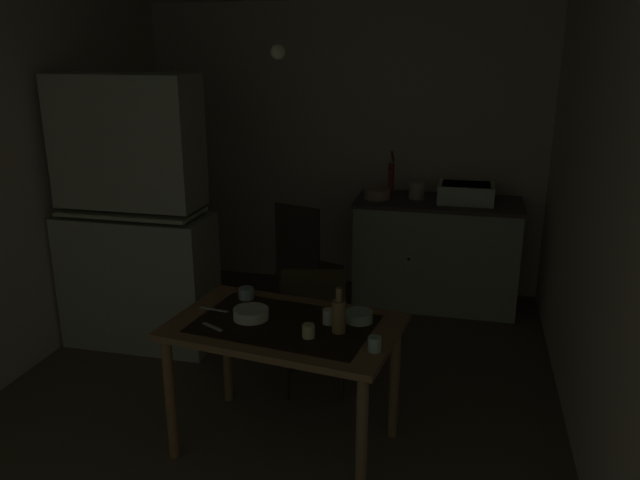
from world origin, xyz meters
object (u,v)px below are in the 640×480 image
Objects in this scene: mug_tall at (329,317)px; dining_table at (285,340)px; hand_pump at (391,177)px; sink_basin at (466,193)px; mixing_bowl_counter at (377,194)px; serving_bowl_wide at (251,314)px; chair_by_counter at (305,263)px; glass_bottle at (339,315)px; hutch_cabinet at (135,224)px; chair_far_side at (315,323)px.

dining_table is at bearing -166.47° from mug_tall.
dining_table is at bearing -96.50° from hand_pump.
sink_basin reaches higher than mixing_bowl_counter.
serving_bowl_wide is at bearing -175.57° from mug_tall.
dining_table is 6.69× the size of serving_bowl_wide.
glass_bottle is (0.60, -1.62, 0.33)m from chair_by_counter.
hutch_cabinet is 1.98m from glass_bottle.
dining_table is 1.28× the size of chair_by_counter.
mixing_bowl_counter is at bearing 37.73° from hutch_cabinet.
mug_tall is (0.23, 0.05, 0.14)m from dining_table.
hand_pump is at bearing 43.57° from mixing_bowl_counter.
chair_far_side is (0.02, 0.60, -0.17)m from dining_table.
hutch_cabinet is 1.55m from serving_bowl_wide.
mixing_bowl_counter is 0.22× the size of chair_by_counter.
serving_bowl_wide is (1.20, -0.97, -0.14)m from hutch_cabinet.
mixing_bowl_counter reaches higher than glass_bottle.
chair_far_side is 0.78m from glass_bottle.
hutch_cabinet is 1.87m from mug_tall.
mug_tall is at bearing 13.53° from dining_table.
hand_pump is (-0.62, 0.05, 0.09)m from sink_basin.
hutch_cabinet is 1.73m from dining_table.
glass_bottle is at bearing -31.26° from hutch_cabinet.
chair_by_counter is at bearing 94.18° from serving_bowl_wide.
hand_pump is 1.81m from chair_far_side.
glass_bottle is (0.07, -0.09, 0.05)m from mug_tall.
mixing_bowl_counter is 0.25× the size of chair_far_side.
glass_bottle is at bearing -89.14° from hand_pump.
sink_basin is 2.43m from dining_table.
chair_far_side is at bearing -72.09° from chair_by_counter.
sink_basin reaches higher than mug_tall.
serving_bowl_wide is (-0.19, 0.02, 0.13)m from dining_table.
hand_pump is 5.00× the size of mug_tall.
dining_table is 16.15× the size of mug_tall.
sink_basin is at bearing 73.43° from mug_tall.
dining_table is (1.39, -0.99, -0.27)m from hutch_cabinet.
chair_far_side is (-0.25, -1.69, -0.60)m from hand_pump.
hand_pump reaches higher than chair_far_side.
sink_basin is 2.34× the size of serving_bowl_wide.
sink_basin is at bearing 68.66° from dining_table.
hutch_cabinet reaches higher than dining_table.
chair_far_side is 3.65× the size of glass_bottle.
sink_basin is 1.13× the size of hand_pump.
hutch_cabinet is 1.98× the size of chair_by_counter.
chair_by_counter is at bearing -150.90° from sink_basin.
hutch_cabinet is at bearing 141.11° from serving_bowl_wide.
mug_tall is 0.33× the size of glass_bottle.
hutch_cabinet is 24.94× the size of mug_tall.
hand_pump is at bearing 51.19° from chair_by_counter.
mixing_bowl_counter is (-0.10, -0.10, -0.13)m from hand_pump.
dining_table is 1.44× the size of chair_far_side.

